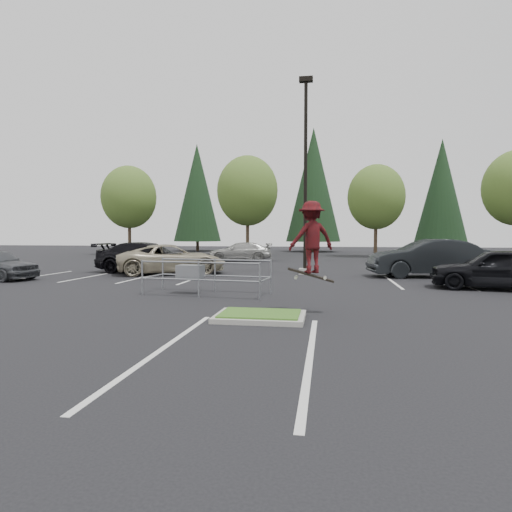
% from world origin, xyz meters
% --- Properties ---
extents(ground, '(120.00, 120.00, 0.00)m').
position_xyz_m(ground, '(0.00, 0.00, 0.00)').
color(ground, black).
rests_on(ground, ground).
extents(grass_median, '(2.20, 1.60, 0.16)m').
position_xyz_m(grass_median, '(0.00, 0.00, 0.08)').
color(grass_median, '#A3A098').
rests_on(grass_median, ground).
extents(stall_lines, '(22.62, 17.60, 0.01)m').
position_xyz_m(stall_lines, '(-1.35, 6.02, 0.00)').
color(stall_lines, silver).
rests_on(stall_lines, ground).
extents(light_pole, '(0.70, 0.60, 10.12)m').
position_xyz_m(light_pole, '(0.50, 12.00, 4.56)').
color(light_pole, '#A3A098').
rests_on(light_pole, ground).
extents(decid_a, '(5.44, 5.44, 8.91)m').
position_xyz_m(decid_a, '(-18.01, 30.03, 5.58)').
color(decid_a, '#38281C').
rests_on(decid_a, ground).
extents(decid_b, '(5.89, 5.89, 9.64)m').
position_xyz_m(decid_b, '(-6.01, 30.53, 6.04)').
color(decid_b, '#38281C').
rests_on(decid_b, ground).
extents(decid_c, '(5.12, 5.12, 8.38)m').
position_xyz_m(decid_c, '(5.99, 29.83, 5.25)').
color(decid_c, '#38281C').
rests_on(decid_c, ground).
extents(conif_a, '(5.72, 5.72, 13.00)m').
position_xyz_m(conif_a, '(-14.00, 40.00, 7.10)').
color(conif_a, '#38281C').
rests_on(conif_a, ground).
extents(conif_b, '(6.38, 6.38, 14.50)m').
position_xyz_m(conif_b, '(0.00, 40.50, 7.85)').
color(conif_b, '#38281C').
rests_on(conif_b, ground).
extents(conif_c, '(5.50, 5.50, 12.50)m').
position_xyz_m(conif_c, '(14.00, 39.50, 6.85)').
color(conif_c, '#38281C').
rests_on(conif_c, ground).
extents(cart_corral, '(4.43, 2.01, 1.22)m').
position_xyz_m(cart_corral, '(-2.98, 4.05, 0.76)').
color(cart_corral, gray).
rests_on(cart_corral, ground).
extents(skateboarder, '(1.42, 1.19, 2.15)m').
position_xyz_m(skateboarder, '(1.20, 1.00, 2.02)').
color(skateboarder, black).
rests_on(skateboarder, ground).
extents(car_l_tan, '(6.18, 4.66, 1.56)m').
position_xyz_m(car_l_tan, '(-6.50, 10.95, 0.78)').
color(car_l_tan, tan).
rests_on(car_l_tan, ground).
extents(car_l_black, '(5.81, 2.63, 1.65)m').
position_xyz_m(car_l_black, '(-8.00, 11.50, 0.83)').
color(car_l_black, black).
rests_on(car_l_black, ground).
extents(car_r_charc, '(5.84, 2.71, 1.85)m').
position_xyz_m(car_r_charc, '(6.50, 11.50, 0.93)').
color(car_r_charc, black).
rests_on(car_r_charc, ground).
extents(car_r_black, '(4.93, 2.72, 1.59)m').
position_xyz_m(car_r_black, '(8.00, 7.00, 0.79)').
color(car_r_black, black).
rests_on(car_r_black, ground).
extents(car_far_silver, '(5.31, 3.18, 1.44)m').
position_xyz_m(car_far_silver, '(-5.00, 22.00, 0.72)').
color(car_far_silver, '#A4A49F').
rests_on(car_far_silver, ground).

